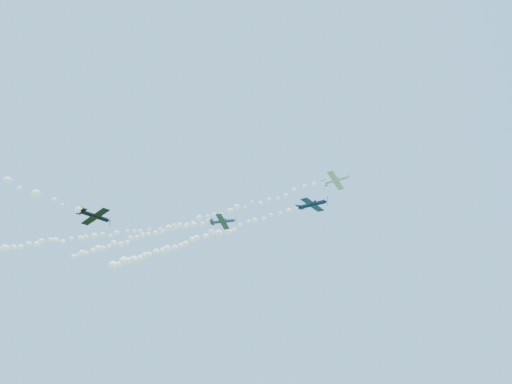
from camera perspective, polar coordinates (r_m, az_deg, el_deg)
The scene contains 7 objects.
plane_white at distance 94.96m, azimuth 10.55°, elevation 1.57°, with size 6.35×6.55×1.93m.
smoke_trail_white at distance 115.71m, azimuth -10.48°, elevation -4.53°, with size 85.84×6.58×2.74m, color white, non-canonical shape.
plane_navy at distance 95.15m, azimuth 7.53°, elevation -1.65°, with size 7.79×8.26×2.85m.
smoke_trail_navy at distance 113.65m, azimuth -8.46°, elevation -6.48°, with size 65.65×9.83×3.04m, color white, non-canonical shape.
plane_grey at distance 102.65m, azimuth -4.46°, elevation -3.93°, with size 6.78×7.14×2.10m.
smoke_trail_grey at distance 119.62m, azimuth -22.48°, elevation -5.74°, with size 71.06×20.14×3.08m, color white, non-canonical shape.
plane_black at distance 77.11m, azimuth -20.66°, elevation -3.03°, with size 6.42×6.11×1.64m.
Camera 1 is at (44.12, -75.86, 2.00)m, focal length 30.00 mm.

